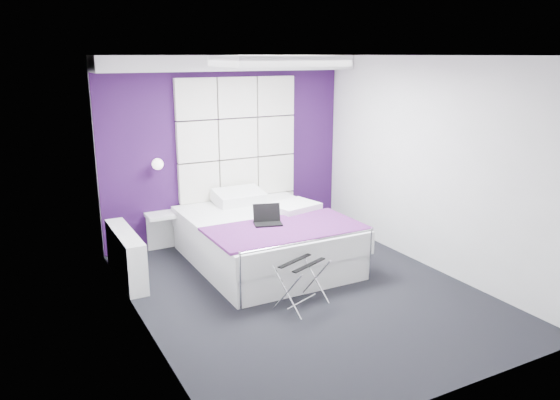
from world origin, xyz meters
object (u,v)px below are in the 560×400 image
(nightstand, at_px, (162,215))
(radiator, at_px, (126,256))
(laptop, at_px, (266,219))
(luggage_rack, at_px, (302,284))
(wall_lamp, at_px, (157,164))
(bed, at_px, (264,238))

(nightstand, bearing_deg, radiator, -132.66)
(nightstand, bearing_deg, laptop, -54.89)
(luggage_rack, bearing_deg, radiator, 110.33)
(radiator, height_order, nightstand, radiator)
(wall_lamp, distance_m, luggage_rack, 2.70)
(bed, relative_size, nightstand, 5.25)
(wall_lamp, height_order, radiator, wall_lamp)
(laptop, bearing_deg, nightstand, 141.98)
(bed, bearing_deg, nightstand, 136.58)
(nightstand, distance_m, laptop, 1.60)
(bed, xyz_separation_m, laptop, (-0.13, -0.31, 0.36))
(nightstand, xyz_separation_m, luggage_rack, (0.81, -2.33, -0.27))
(nightstand, bearing_deg, luggage_rack, -70.76)
(nightstand, relative_size, luggage_rack, 0.83)
(wall_lamp, xyz_separation_m, laptop, (0.94, -1.34, -0.53))
(bed, bearing_deg, radiator, 171.15)
(wall_lamp, relative_size, radiator, 0.12)
(nightstand, distance_m, luggage_rack, 2.48)
(laptop, bearing_deg, wall_lamp, 141.84)
(nightstand, relative_size, laptop, 1.28)
(bed, xyz_separation_m, luggage_rack, (-0.23, -1.35, -0.08))
(laptop, bearing_deg, bed, 84.64)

